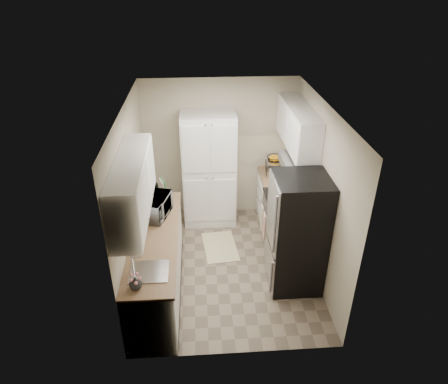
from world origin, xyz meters
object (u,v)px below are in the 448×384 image
object	(u,v)px
pantry_cabinet	(209,170)
toaster_oven	(276,167)
electric_range	(286,223)
microwave	(154,206)
wine_bottle	(156,189)
refrigerator	(297,234)

from	to	relation	value
pantry_cabinet	toaster_oven	xyz separation A→B (m)	(1.14, -0.04, 0.04)
electric_range	microwave	world-z (taller)	microwave
wine_bottle	toaster_oven	world-z (taller)	wine_bottle
refrigerator	microwave	bearing A→B (deg)	166.06
microwave	wine_bottle	world-z (taller)	wine_bottle
refrigerator	pantry_cabinet	bearing A→B (deg)	123.46
electric_range	toaster_oven	size ratio (longest dim) A/B	2.72
electric_range	wine_bottle	size ratio (longest dim) A/B	3.54
pantry_cabinet	microwave	distance (m)	1.49
pantry_cabinet	wine_bottle	xyz separation A→B (m)	(-0.83, -0.76, 0.08)
pantry_cabinet	microwave	xyz separation A→B (m)	(-0.82, -1.24, 0.07)
pantry_cabinet	toaster_oven	size ratio (longest dim) A/B	4.81
electric_range	wine_bottle	bearing A→B (deg)	175.29
pantry_cabinet	wine_bottle	world-z (taller)	pantry_cabinet
refrigerator	wine_bottle	size ratio (longest dim) A/B	5.33
toaster_oven	pantry_cabinet	bearing A→B (deg)	-176.71
microwave	wine_bottle	bearing A→B (deg)	17.03
electric_range	refrigerator	xyz separation A→B (m)	(-0.03, -0.80, 0.37)
microwave	toaster_oven	world-z (taller)	microwave
toaster_oven	refrigerator	bearing A→B (deg)	-85.02
microwave	wine_bottle	xyz separation A→B (m)	(-0.01, 0.48, 0.01)
toaster_oven	electric_range	bearing A→B (deg)	-82.86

